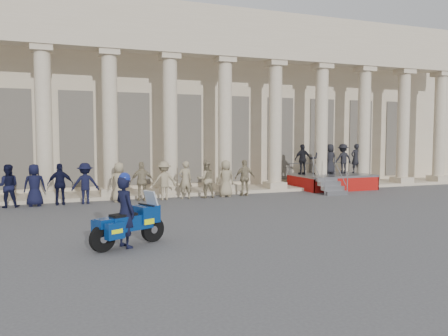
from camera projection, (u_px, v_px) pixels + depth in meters
The scene contains 6 objects.
ground at pixel (192, 236), 11.66m from camera, with size 90.00×90.00×0.00m, color #49494B.
building at pixel (121, 104), 25.16m from camera, with size 40.00×12.50×9.00m.
officer_rank at pixel (2, 186), 16.22m from camera, with size 20.53×0.61×1.62m.
reviewing_stand at pixel (330, 165), 22.31m from camera, with size 3.93×3.71×2.29m.
motorcycle at pixel (129, 223), 10.48m from camera, with size 1.89×1.24×1.30m.
rider at pixel (125, 210), 10.37m from camera, with size 0.64×0.74×1.80m.
Camera 1 is at (-3.16, -11.10, 2.62)m, focal length 35.00 mm.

